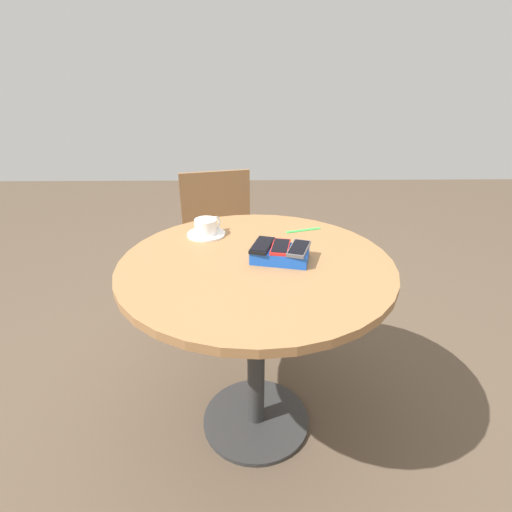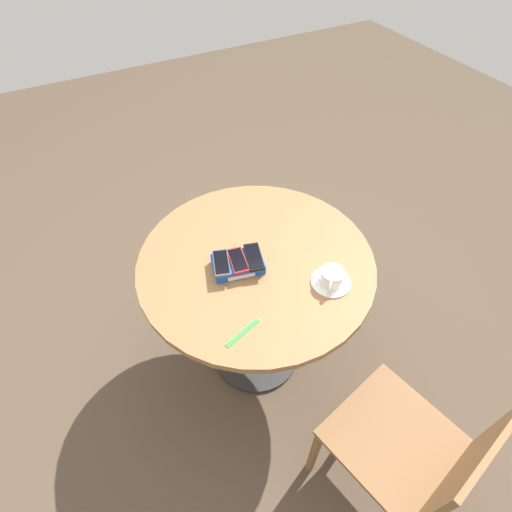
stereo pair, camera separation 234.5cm
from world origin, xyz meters
TOP-DOWN VIEW (x-y plane):
  - ground_plane at (0.00, 0.00)m, footprint 8.00×8.00m
  - round_table at (0.00, 0.00)m, footprint 0.97×0.97m
  - phone_box at (-0.08, -0.01)m, footprint 0.22×0.16m
  - phone_gray at (-0.15, 0.01)m, footprint 0.10×0.15m
  - phone_red at (-0.09, -0.01)m, footprint 0.08×0.14m
  - phone_black at (-0.02, -0.02)m, footprint 0.10×0.15m
  - saucer at (0.20, -0.24)m, footprint 0.15×0.15m
  - coffee_cup at (0.20, -0.24)m, footprint 0.10×0.11m
  - lanyard_strap at (-0.20, -0.28)m, footprint 0.15×0.06m
  - chair_near_window at (0.19, -0.82)m, footprint 0.50×0.50m

SIDE VIEW (x-z plane):
  - ground_plane at x=0.00m, z-range 0.00..0.00m
  - chair_near_window at x=0.19m, z-range 0.03..0.89m
  - round_table at x=0.00m, z-range 0.25..1.03m
  - lanyard_strap at x=-0.20m, z-range 0.78..0.78m
  - saucer at x=0.20m, z-range 0.78..0.78m
  - phone_box at x=-0.08m, z-range 0.78..0.82m
  - coffee_cup at x=0.20m, z-range 0.79..0.84m
  - phone_red at x=-0.09m, z-range 0.82..0.83m
  - phone_black at x=-0.02m, z-range 0.82..0.83m
  - phone_gray at x=-0.15m, z-range 0.82..0.83m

